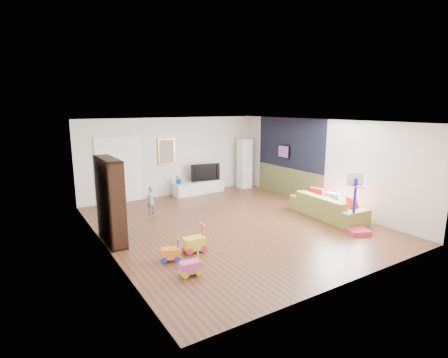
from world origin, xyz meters
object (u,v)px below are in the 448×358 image
sofa (328,206)px  basketball_hoop (358,203)px  bookshelf (110,201)px  media_console (199,187)px

sofa → basketball_hoop: bearing=169.0°
bookshelf → media_console: bearing=38.0°
media_console → basketball_hoop: size_ratio=1.26×
bookshelf → basketball_hoop: 5.90m
basketball_hoop → sofa: bearing=97.4°
bookshelf → sofa: bookshelf is taller
bookshelf → sofa: (5.58, -1.41, -0.65)m
media_console → basketball_hoop: (1.45, -5.59, 0.53)m
sofa → basketball_hoop: 1.31m
basketball_hoop → media_console: bearing=125.9°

